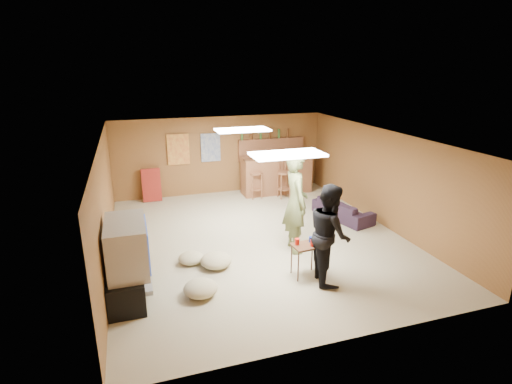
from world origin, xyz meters
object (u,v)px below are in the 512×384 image
object	(u,v)px
sofa	(343,209)
person_olive	(296,203)
person_black	(330,234)
tray_table	(305,260)
tv_body	(127,246)
bar_counter	(276,174)

from	to	relation	value
sofa	person_olive	bearing A→B (deg)	109.70
person_black	tray_table	xyz separation A→B (m)	(-0.31, 0.24, -0.57)
person_black	tv_body	bearing A→B (deg)	93.30
bar_counter	tray_table	xyz separation A→B (m)	(-1.21, -4.68, -0.25)
bar_counter	person_black	size ratio (longest dim) A/B	1.15
person_olive	person_black	size ratio (longest dim) A/B	1.16
bar_counter	tray_table	size ratio (longest dim) A/B	3.37
bar_counter	sofa	world-z (taller)	bar_counter
tv_body	sofa	bearing A→B (deg)	22.25
tray_table	person_black	bearing A→B (deg)	-37.07
tv_body	person_olive	world-z (taller)	person_olive
bar_counter	person_black	bearing A→B (deg)	-100.28
tv_body	person_olive	distance (m)	3.28
person_black	tray_table	bearing A→B (deg)	64.36
sofa	bar_counter	bearing A→B (deg)	3.93
bar_counter	sofa	xyz separation A→B (m)	(0.82, -2.42, -0.32)
person_black	person_olive	bearing A→B (deg)	14.98
tv_body	person_black	xyz separation A→B (m)	(3.26, -0.47, -0.03)
tv_body	person_black	distance (m)	3.29
tv_body	tray_table	size ratio (longest dim) A/B	1.85
tray_table	sofa	bearing A→B (deg)	48.17
bar_counter	sofa	distance (m)	2.57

